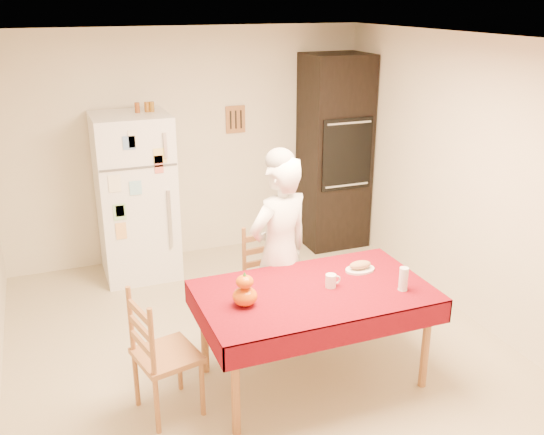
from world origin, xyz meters
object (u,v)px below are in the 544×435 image
refrigerator (136,197)px  seated_woman (280,253)px  chair_left (158,351)px  chair_far (269,276)px  oven_cabinet (334,152)px  pumpkin_lower (245,296)px  bread_plate (360,270)px  coffee_mug (331,281)px  dining_table (314,298)px  wine_glass (403,279)px

refrigerator → seated_woman: 2.00m
chair_left → seated_woman: bearing=-75.4°
chair_far → refrigerator: bearing=113.0°
oven_cabinet → chair_far: (-1.43, -1.62, -0.59)m
refrigerator → pumpkin_lower: bearing=-81.8°
pumpkin_lower → bread_plate: bearing=11.2°
oven_cabinet → chair_left: 3.58m
chair_far → oven_cabinet: bearing=43.0°
bread_plate → chair_far: bearing=128.0°
oven_cabinet → pumpkin_lower: size_ratio=12.50×
chair_far → coffee_mug: chair_far is taller
oven_cabinet → seated_woman: bearing=-127.5°
chair_far → bread_plate: (0.52, -0.66, 0.26)m
refrigerator → chair_left: (-0.27, -2.39, -0.34)m
bread_plate → pumpkin_lower: bearing=-168.8°
dining_table → chair_far: (-0.04, 0.83, -0.18)m
chair_far → wine_glass: 1.29m
seated_woman → coffee_mug: size_ratio=16.35×
chair_far → chair_left: (-1.12, -0.82, 0.00)m
chair_left → wine_glass: chair_left is taller
dining_table → seated_woman: 0.61m
wine_glass → bread_plate: 0.43m
oven_cabinet → seated_woman: oven_cabinet is taller
bread_plate → oven_cabinet: bearing=68.2°
dining_table → chair_far: chair_far is taller
oven_cabinet → chair_left: size_ratio=2.32×
coffee_mug → wine_glass: (0.47, -0.23, 0.04)m
wine_glass → dining_table: bearing=158.8°
chair_far → wine_glass: bearing=-64.3°
bread_plate → wine_glass: bearing=-72.0°
seated_woman → wine_glass: size_ratio=9.29×
dining_table → seated_woman: seated_woman is taller
oven_cabinet → refrigerator: bearing=-178.8°
pumpkin_lower → bread_plate: 1.04m
wine_glass → pumpkin_lower: bearing=170.1°
seated_woman → pumpkin_lower: 0.81m
refrigerator → seated_woman: size_ratio=1.04×
seated_woman → coffee_mug: 0.62m
chair_far → bread_plate: size_ratio=3.96×
oven_cabinet → bread_plate: (-0.91, -2.28, -0.33)m
refrigerator → bread_plate: size_ratio=7.08×
chair_far → coffee_mug: (0.17, -0.83, 0.30)m
chair_left → pumpkin_lower: (0.62, -0.04, 0.32)m
coffee_mug → wine_glass: size_ratio=0.57×
oven_cabinet → bread_plate: bearing=-111.8°
dining_table → pumpkin_lower: 0.56m
seated_woman → pumpkin_lower: seated_woman is taller
dining_table → chair_far: 0.85m
coffee_mug → bread_plate: (0.34, 0.17, -0.04)m
dining_table → coffee_mug: size_ratio=17.00×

